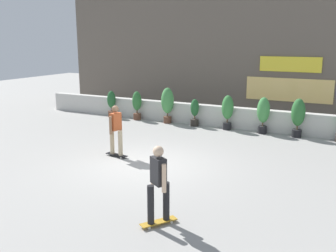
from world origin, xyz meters
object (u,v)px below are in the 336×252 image
potted_plant_3 (195,112)px  potted_plant_6 (298,115)px  potted_plant_5 (263,113)px  skater_by_wall_right (158,182)px  potted_plant_0 (111,103)px  potted_plant_4 (228,110)px  potted_plant_1 (137,104)px  skater_far_left (116,129)px  potted_plant_2 (167,102)px

potted_plant_3 → potted_plant_6: bearing=0.0°
potted_plant_5 → potted_plant_6: 1.34m
skater_by_wall_right → potted_plant_0: bearing=129.9°
potted_plant_0 → potted_plant_3: bearing=0.0°
potted_plant_3 → potted_plant_5: size_ratio=0.81×
potted_plant_3 → skater_by_wall_right: bearing=-71.5°
potted_plant_6 → potted_plant_4: bearing=-180.0°
potted_plant_1 → skater_far_left: 5.86m
potted_plant_5 → potted_plant_0: bearing=180.0°
potted_plant_4 → skater_far_left: size_ratio=0.86×
potted_plant_1 → potted_plant_5: bearing=-0.0°
potted_plant_5 → skater_far_left: (-3.49, -5.31, 0.08)m
potted_plant_0 → potted_plant_1: 1.46m
potted_plant_0 → potted_plant_6: potted_plant_6 is taller
potted_plant_2 → potted_plant_3: potted_plant_2 is taller
potted_plant_3 → potted_plant_6: (4.34, 0.00, 0.25)m
skater_far_left → potted_plant_0: bearing=126.5°
skater_by_wall_right → skater_far_left: bearing=134.6°
potted_plant_1 → potted_plant_4: size_ratio=0.93×
potted_plant_4 → skater_far_left: skater_far_left is taller
potted_plant_1 → potted_plant_3: size_ratio=1.13×
potted_plant_3 → skater_far_left: bearing=-95.3°
potted_plant_2 → potted_plant_4: potted_plant_2 is taller
skater_by_wall_right → potted_plant_3: bearing=108.5°
potted_plant_3 → skater_far_left: skater_far_left is taller
potted_plant_4 → skater_far_left: (-1.99, -5.31, 0.10)m
potted_plant_1 → potted_plant_2: (1.62, 0.00, 0.19)m
potted_plant_5 → potted_plant_6: potted_plant_6 is taller
potted_plant_3 → potted_plant_5: bearing=-0.0°
potted_plant_4 → skater_by_wall_right: 8.93m
potted_plant_4 → potted_plant_6: bearing=0.0°
potted_plant_4 → potted_plant_5: (1.50, 0.00, 0.02)m
potted_plant_4 → potted_plant_6: size_ratio=0.96×
potted_plant_6 → potted_plant_1: bearing=180.0°
potted_plant_3 → potted_plant_6: 4.34m
potted_plant_0 → potted_plant_4: bearing=-0.0°
potted_plant_4 → potted_plant_6: 2.84m
potted_plant_2 → skater_by_wall_right: bearing=-64.0°
skater_far_left → potted_plant_2: bearing=99.0°
potted_plant_3 → potted_plant_4: bearing=-0.0°
potted_plant_0 → potted_plant_4: (5.92, -0.00, 0.13)m
potted_plant_0 → potted_plant_1: bearing=0.0°
potted_plant_2 → potted_plant_3: size_ratio=1.35×
potted_plant_0 → potted_plant_6: bearing=0.0°
potted_plant_2 → potted_plant_5: (4.33, -0.00, -0.09)m
potted_plant_6 → skater_far_left: 7.18m
potted_plant_0 → potted_plant_5: size_ratio=0.87×
potted_plant_0 → skater_far_left: skater_far_left is taller
potted_plant_1 → potted_plant_2: bearing=0.0°
skater_by_wall_right → skater_far_left: 4.91m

